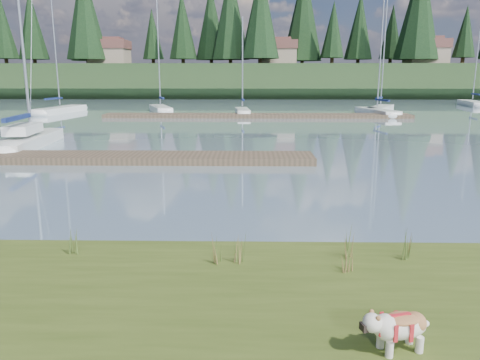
{
  "coord_description": "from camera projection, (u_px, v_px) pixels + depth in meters",
  "views": [
    {
      "loc": [
        1.34,
        -10.09,
        3.5
      ],
      "look_at": [
        1.15,
        -0.5,
        1.35
      ],
      "focal_mm": 35.0,
      "sensor_mm": 36.0,
      "label": 1
    }
  ],
  "objects": [
    {
      "name": "ground",
      "position": [
        234.0,
        117.0,
        39.9
      ],
      "size": [
        200.0,
        200.0,
        0.0
      ],
      "primitive_type": "plane",
      "color": "#819BAB",
      "rests_on": "ground"
    },
    {
      "name": "ridge",
      "position": [
        242.0,
        81.0,
        81.31
      ],
      "size": [
        200.0,
        20.0,
        5.0
      ],
      "primitive_type": "cube",
      "color": "#1D3118",
      "rests_on": "ground"
    },
    {
      "name": "bulldog",
      "position": [
        399.0,
        325.0,
        5.41
      ],
      "size": [
        0.87,
        0.48,
        0.51
      ],
      "rotation": [
        0.0,
        0.0,
        3.41
      ],
      "color": "silver",
      "rests_on": "bank"
    },
    {
      "name": "sailboat_main",
      "position": [
        31.0,
        137.0,
        23.8
      ],
      "size": [
        2.41,
        8.05,
        11.51
      ],
      "rotation": [
        0.0,
        0.0,
        1.68
      ],
      "color": "white",
      "rests_on": "ground"
    },
    {
      "name": "dock_near",
      "position": [
        121.0,
        158.0,
        19.46
      ],
      "size": [
        16.0,
        2.0,
        0.3
      ],
      "primitive_type": "cube",
      "color": "#4C3D2C",
      "rests_on": "ground"
    },
    {
      "name": "dock_far",
      "position": [
        257.0,
        116.0,
        39.83
      ],
      "size": [
        26.0,
        2.2,
        0.3
      ],
      "primitive_type": "cube",
      "color": "#4C3D2C",
      "rests_on": "ground"
    },
    {
      "name": "sailboat_bg_0",
      "position": [
        64.0,
        109.0,
        45.36
      ],
      "size": [
        2.72,
        8.61,
        12.22
      ],
      "rotation": [
        0.0,
        0.0,
        1.44
      ],
      "color": "white",
      "rests_on": "ground"
    },
    {
      "name": "sailboat_bg_1",
      "position": [
        160.0,
        108.0,
        46.35
      ],
      "size": [
        3.6,
        7.16,
        10.68
      ],
      "rotation": [
        0.0,
        0.0,
        1.9
      ],
      "color": "white",
      "rests_on": "ground"
    },
    {
      "name": "sailboat_bg_2",
      "position": [
        242.0,
        111.0,
        42.7
      ],
      "size": [
        1.52,
        5.62,
        8.61
      ],
      "rotation": [
        0.0,
        0.0,
        1.65
      ],
      "color": "white",
      "rests_on": "ground"
    },
    {
      "name": "sailboat_bg_3",
      "position": [
        374.0,
        111.0,
        42.48
      ],
      "size": [
        2.75,
        7.49,
        10.88
      ],
      "rotation": [
        0.0,
        0.0,
        1.75
      ],
      "color": "white",
      "rests_on": "ground"
    },
    {
      "name": "sailboat_bg_4",
      "position": [
        382.0,
        108.0,
        46.35
      ],
      "size": [
        4.53,
        7.15,
        10.81
      ],
      "rotation": [
        0.0,
        0.0,
        1.11
      ],
      "color": "white",
      "rests_on": "ground"
    },
    {
      "name": "sailboat_bg_5",
      "position": [
        470.0,
        103.0,
        55.64
      ],
      "size": [
        2.84,
        8.19,
        11.49
      ],
      "rotation": [
        0.0,
        0.0,
        1.41
      ],
      "color": "white",
      "rests_on": "ground"
    },
    {
      "name": "weed_0",
      "position": [
        216.0,
        249.0,
        7.98
      ],
      "size": [
        0.17,
        0.14,
        0.61
      ],
      "color": "#475B23",
      "rests_on": "bank"
    },
    {
      "name": "weed_1",
      "position": [
        241.0,
        249.0,
        8.03
      ],
      "size": [
        0.17,
        0.14,
        0.56
      ],
      "color": "#475B23",
      "rests_on": "bank"
    },
    {
      "name": "weed_2",
      "position": [
        349.0,
        242.0,
        8.2
      ],
      "size": [
        0.17,
        0.14,
        0.69
      ],
      "color": "#475B23",
      "rests_on": "bank"
    },
    {
      "name": "weed_3",
      "position": [
        72.0,
        240.0,
        8.4
      ],
      "size": [
        0.17,
        0.14,
        0.6
      ],
      "color": "#475B23",
      "rests_on": "bank"
    },
    {
      "name": "weed_4",
      "position": [
        348.0,
        262.0,
        7.65
      ],
      "size": [
        0.17,
        0.14,
        0.38
      ],
      "color": "#475B23",
      "rests_on": "bank"
    },
    {
      "name": "weed_5",
      "position": [
        407.0,
        247.0,
        8.12
      ],
      "size": [
        0.17,
        0.14,
        0.57
      ],
      "color": "#475B23",
      "rests_on": "bank"
    },
    {
      "name": "mud_lip",
      "position": [
        180.0,
        256.0,
        9.06
      ],
      "size": [
        60.0,
        0.5,
        0.14
      ],
      "primitive_type": "cube",
      "color": "#33281C",
      "rests_on": "ground"
    },
    {
      "name": "conifer_1",
      "position": [
        3.0,
        28.0,
        78.21
      ],
      "size": [
        4.4,
        4.4,
        11.3
      ],
      "color": "#382619",
      "rests_on": "ridge"
    },
    {
      "name": "conifer_2",
      "position": [
        85.0,
        11.0,
        74.5
      ],
      "size": [
        6.6,
        6.6,
        16.05
      ],
      "color": "#382619",
      "rests_on": "ridge"
    },
    {
      "name": "conifer_3",
      "position": [
        182.0,
        25.0,
        78.51
      ],
      "size": [
        4.84,
        4.84,
        12.25
      ],
      "color": "#382619",
      "rests_on": "ridge"
    },
    {
      "name": "conifer_4",
      "position": [
        260.0,
        12.0,
        72.11
      ],
      "size": [
        6.16,
        6.16,
        15.1
      ],
      "color": "#382619",
      "rests_on": "ridge"
    },
    {
      "name": "conifer_5",
      "position": [
        333.0,
        30.0,
        76.27
      ],
      "size": [
        3.96,
        3.96,
        10.35
      ],
      "color": "#382619",
      "rests_on": "ridge"
    },
    {
      "name": "conifer_6",
      "position": [
        419.0,
        7.0,
        73.38
      ],
      "size": [
        7.04,
        7.04,
        17.0
      ],
      "color": "#382619",
      "rests_on": "ridge"
    },
    {
      "name": "house_0",
      "position": [
        109.0,
        52.0,
        77.75
      ],
      "size": [
        6.3,
        5.3,
        4.65
      ],
      "color": "gray",
      "rests_on": "ridge"
    },
    {
      "name": "house_1",
      "position": [
        277.0,
        52.0,
        78.19
      ],
      "size": [
        6.3,
        5.3,
        4.65
      ],
      "color": "gray",
      "rests_on": "ridge"
    },
    {
      "name": "house_2",
      "position": [
        426.0,
        51.0,
        75.77
      ],
      "size": [
        6.3,
        5.3,
        4.65
      ],
      "color": "gray",
      "rests_on": "ridge"
    }
  ]
}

